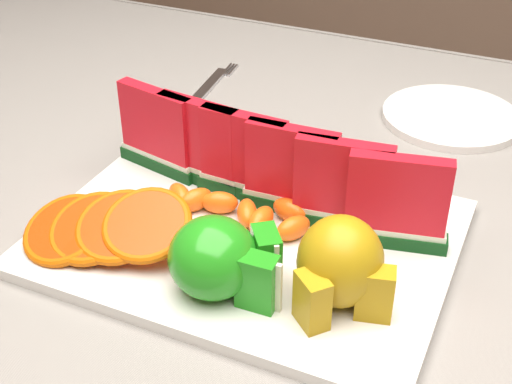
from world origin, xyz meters
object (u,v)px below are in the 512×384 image
pear_cluster (341,266)px  fork (205,91)px  side_plate (451,117)px  platter (248,236)px  apple_cluster (221,260)px

pear_cluster → fork: (-0.32, 0.35, -0.05)m
pear_cluster → fork: bearing=132.2°
side_plate → fork: side_plate is taller
platter → pear_cluster: size_ratio=3.73×
apple_cluster → side_plate: (0.12, 0.44, -0.04)m
platter → side_plate: bearing=69.1°
apple_cluster → fork: bearing=119.9°
apple_cluster → fork: 0.44m
side_plate → fork: bearing=-170.0°
platter → fork: 0.35m
platter → fork: platter is taller
apple_cluster → fork: size_ratio=0.61×
side_plate → fork: size_ratio=1.21×
pear_cluster → side_plate: bearing=87.3°
platter → fork: size_ratio=2.05×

